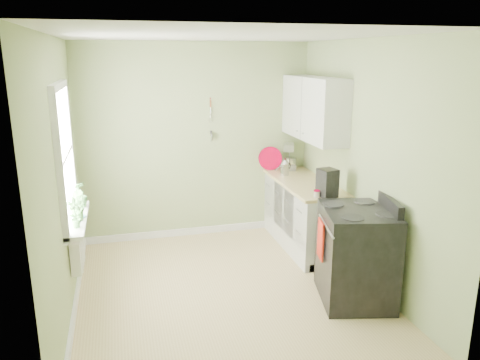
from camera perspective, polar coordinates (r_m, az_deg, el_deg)
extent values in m
cube|color=tan|center=(5.29, -1.57, -13.55)|extent=(3.20, 3.60, 0.02)
cube|color=white|center=(4.65, -1.82, 17.33)|extent=(3.20, 3.60, 0.02)
cube|color=#9DAD76|center=(6.53, -5.32, 4.62)|extent=(3.20, 0.02, 2.70)
cube|color=#9DAD76|center=(4.71, -21.12, -0.41)|extent=(0.02, 3.60, 2.70)
cube|color=#9DAD76|center=(5.38, 15.26, 1.91)|extent=(0.02, 3.60, 2.70)
cube|color=white|center=(6.36, 7.80, -4.28)|extent=(0.60, 1.60, 0.87)
cube|color=#DFC988|center=(6.22, 7.86, -0.33)|extent=(0.64, 1.60, 0.04)
cube|color=white|center=(6.19, 8.99, 8.61)|extent=(0.35, 1.40, 0.80)
cube|color=white|center=(4.96, -20.76, 2.73)|extent=(0.02, 1.00, 1.30)
cube|color=white|center=(4.87, -21.28, 10.65)|extent=(0.06, 1.14, 0.07)
cube|color=white|center=(5.13, -19.84, -4.74)|extent=(0.06, 1.14, 0.07)
cube|color=white|center=(4.95, -20.54, 2.75)|extent=(0.04, 1.00, 0.04)
cube|color=white|center=(5.12, -19.18, -4.54)|extent=(0.18, 1.14, 0.04)
cube|color=white|center=(5.19, -19.24, -8.18)|extent=(0.12, 0.50, 0.35)
cylinder|color=#DFC988|center=(6.46, -3.62, 9.29)|extent=(0.02, 0.02, 0.10)
cylinder|color=silver|center=(6.48, -3.60, 8.24)|extent=(0.01, 0.01, 0.16)
cylinder|color=silver|center=(6.53, -3.55, 5.27)|extent=(0.01, 0.14, 0.14)
cube|color=black|center=(5.10, 13.96, -9.02)|extent=(0.87, 0.96, 0.97)
cube|color=black|center=(4.92, 14.33, -3.70)|extent=(0.87, 0.96, 0.03)
cube|color=black|center=(5.05, 17.48, -2.60)|extent=(0.25, 0.81, 0.15)
cylinder|color=#B2B2B7|center=(4.80, 10.45, -5.49)|extent=(0.18, 0.65, 0.02)
cube|color=red|center=(4.96, 9.81, -7.18)|extent=(0.07, 0.23, 0.41)
cube|color=#B2B2B7|center=(6.87, 5.93, 1.73)|extent=(0.30, 0.36, 0.08)
cube|color=#B2B2B7|center=(6.96, 5.57, 3.15)|extent=(0.15, 0.12, 0.23)
cube|color=#B2B2B7|center=(6.83, 5.93, 4.07)|extent=(0.24, 0.34, 0.10)
sphere|color=#B2B2B7|center=(6.93, 5.61, 4.50)|extent=(0.13, 0.13, 0.13)
cylinder|color=silver|center=(6.80, 6.13, 2.12)|extent=(0.18, 0.18, 0.15)
cylinder|color=silver|center=(6.48, 5.45, 1.30)|extent=(0.12, 0.12, 0.17)
cone|color=silver|center=(6.45, 5.47, 2.20)|extent=(0.12, 0.12, 0.04)
cylinder|color=silver|center=(6.44, 4.72, 1.49)|extent=(0.11, 0.04, 0.09)
cube|color=black|center=(5.55, 10.60, -0.33)|extent=(0.23, 0.24, 0.33)
cylinder|color=black|center=(5.57, 10.28, -1.34)|extent=(0.10, 0.10, 0.11)
cylinder|color=#9C0023|center=(6.75, 3.70, 2.65)|extent=(0.34, 0.11, 0.34)
cylinder|color=#B4AC93|center=(5.54, 9.34, -1.71)|extent=(0.07, 0.07, 0.07)
cylinder|color=#9C0023|center=(5.53, 9.36, -1.29)|extent=(0.08, 0.08, 0.01)
imported|color=#3B7034|center=(4.77, -19.48, -3.82)|extent=(0.19, 0.16, 0.30)
imported|color=#3B7034|center=(4.98, -19.31, -2.97)|extent=(0.19, 0.21, 0.31)
imported|color=#3B7034|center=(5.41, -18.98, -1.68)|extent=(0.23, 0.23, 0.28)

